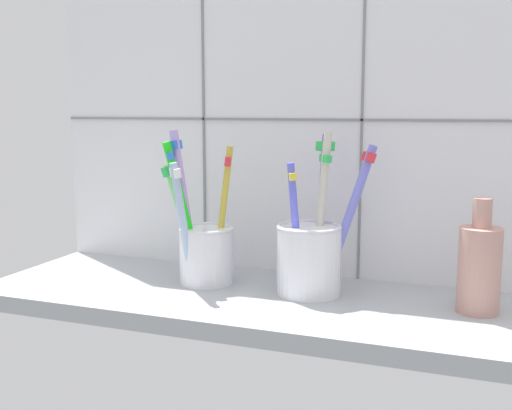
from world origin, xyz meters
TOP-DOWN VIEW (x-y plane):
  - counter_slab at (0.00, 0.00)cm, footprint 64.00×22.00cm
  - tile_wall_back at (0.00, 12.00)cm, footprint 64.00×2.20cm
  - toothbrush_cup_left at (-6.95, 2.37)cm, footprint 9.70×8.24cm
  - toothbrush_cup_right at (6.74, 2.63)cm, footprint 11.08×8.33cm
  - ceramic_vase at (25.22, 2.21)cm, footprint 4.43×4.43cm

SIDE VIEW (x-z plane):
  - counter_slab at x=0.00cm, z-range 0.00..2.00cm
  - toothbrush_cup_left at x=-6.95cm, z-range -2.65..16.20cm
  - toothbrush_cup_right at x=6.74cm, z-range -2.54..16.25cm
  - ceramic_vase at x=25.22cm, z-range 0.82..13.06cm
  - tile_wall_back at x=0.00cm, z-range 0.00..45.00cm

